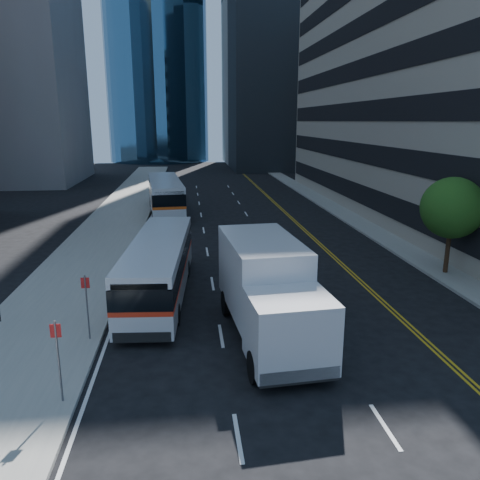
{
  "coord_description": "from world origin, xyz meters",
  "views": [
    {
      "loc": [
        -4.64,
        -14.48,
        8.02
      ],
      "look_at": [
        -2.33,
        5.84,
        2.8
      ],
      "focal_mm": 35.0,
      "sensor_mm": 36.0,
      "label": 1
    }
  ],
  "objects_px": {
    "bus_rear": "(165,195)",
    "box_truck": "(268,290)",
    "street_tree": "(452,208)",
    "bus_front": "(159,266)"
  },
  "relations": [
    {
      "from": "bus_rear",
      "to": "box_truck",
      "type": "height_order",
      "value": "box_truck"
    },
    {
      "from": "street_tree",
      "to": "bus_rear",
      "type": "xyz_separation_m",
      "value": [
        -15.6,
        19.03,
        -1.97
      ]
    },
    {
      "from": "bus_rear",
      "to": "box_truck",
      "type": "relative_size",
      "value": 1.55
    },
    {
      "from": "bus_front",
      "to": "box_truck",
      "type": "xyz_separation_m",
      "value": [
        4.27,
        -4.81,
        0.42
      ]
    },
    {
      "from": "bus_front",
      "to": "bus_rear",
      "type": "distance_m",
      "value": 20.57
    },
    {
      "from": "street_tree",
      "to": "bus_front",
      "type": "height_order",
      "value": "street_tree"
    },
    {
      "from": "street_tree",
      "to": "box_truck",
      "type": "distance_m",
      "value": 12.6
    },
    {
      "from": "street_tree",
      "to": "bus_rear",
      "type": "distance_m",
      "value": 24.68
    },
    {
      "from": "street_tree",
      "to": "box_truck",
      "type": "xyz_separation_m",
      "value": [
        -10.75,
        -6.34,
        -1.72
      ]
    },
    {
      "from": "box_truck",
      "to": "bus_rear",
      "type": "bearing_deg",
      "value": 96.17
    }
  ]
}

